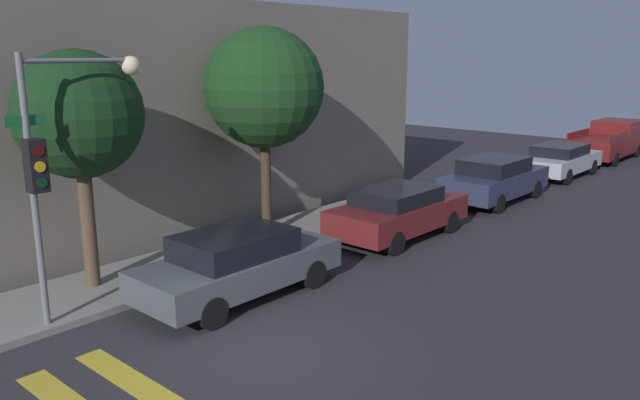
{
  "coord_description": "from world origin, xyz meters",
  "views": [
    {
      "loc": [
        -6.49,
        -7.15,
        4.9
      ],
      "look_at": [
        3.87,
        2.1,
        1.6
      ],
      "focal_mm": 35.0,
      "sensor_mm": 36.0,
      "label": 1
    }
  ],
  "objects_px": {
    "sedan_far_end": "(495,179)",
    "traffic_light_pole": "(60,145)",
    "pickup_truck": "(609,140)",
    "sedan_near_corner": "(238,263)",
    "tree_near_corner": "(79,116)",
    "sedan_tail_of_row": "(560,160)",
    "sedan_middle": "(398,211)",
    "tree_midblock": "(264,88)"
  },
  "relations": [
    {
      "from": "pickup_truck",
      "to": "tree_near_corner",
      "type": "height_order",
      "value": "tree_near_corner"
    },
    {
      "from": "sedan_near_corner",
      "to": "tree_near_corner",
      "type": "bearing_deg",
      "value": 126.18
    },
    {
      "from": "sedan_middle",
      "to": "sedan_tail_of_row",
      "type": "relative_size",
      "value": 0.97
    },
    {
      "from": "sedan_middle",
      "to": "pickup_truck",
      "type": "height_order",
      "value": "pickup_truck"
    },
    {
      "from": "sedan_middle",
      "to": "sedan_tail_of_row",
      "type": "distance_m",
      "value": 11.33
    },
    {
      "from": "traffic_light_pole",
      "to": "sedan_middle",
      "type": "bearing_deg",
      "value": -8.48
    },
    {
      "from": "sedan_middle",
      "to": "sedan_tail_of_row",
      "type": "xyz_separation_m",
      "value": [
        11.33,
        -0.0,
        -0.03
      ]
    },
    {
      "from": "sedan_near_corner",
      "to": "sedan_middle",
      "type": "xyz_separation_m",
      "value": [
        5.66,
        0.0,
        0.0
      ]
    },
    {
      "from": "tree_near_corner",
      "to": "tree_midblock",
      "type": "relative_size",
      "value": 0.9
    },
    {
      "from": "sedan_tail_of_row",
      "to": "pickup_truck",
      "type": "relative_size",
      "value": 0.83
    },
    {
      "from": "tree_near_corner",
      "to": "sedan_tail_of_row",
      "type": "bearing_deg",
      "value": -7.58
    },
    {
      "from": "traffic_light_pole",
      "to": "sedan_far_end",
      "type": "height_order",
      "value": "traffic_light_pole"
    },
    {
      "from": "sedan_near_corner",
      "to": "sedan_middle",
      "type": "bearing_deg",
      "value": 0.0
    },
    {
      "from": "sedan_middle",
      "to": "sedan_tail_of_row",
      "type": "height_order",
      "value": "sedan_middle"
    },
    {
      "from": "traffic_light_pole",
      "to": "sedan_near_corner",
      "type": "relative_size",
      "value": 1.12
    },
    {
      "from": "sedan_far_end",
      "to": "traffic_light_pole",
      "type": "bearing_deg",
      "value": 174.87
    },
    {
      "from": "traffic_light_pole",
      "to": "sedan_tail_of_row",
      "type": "distance_m",
      "value": 20.05
    },
    {
      "from": "traffic_light_pole",
      "to": "tree_midblock",
      "type": "relative_size",
      "value": 0.88
    },
    {
      "from": "sedan_near_corner",
      "to": "tree_midblock",
      "type": "xyz_separation_m",
      "value": [
        3.18,
        2.5,
        3.27
      ]
    },
    {
      "from": "pickup_truck",
      "to": "sedan_far_end",
      "type": "bearing_deg",
      "value": -180.0
    },
    {
      "from": "tree_near_corner",
      "to": "pickup_truck",
      "type": "bearing_deg",
      "value": -5.78
    },
    {
      "from": "sedan_tail_of_row",
      "to": "sedan_far_end",
      "type": "bearing_deg",
      "value": 180.0
    },
    {
      "from": "sedan_near_corner",
      "to": "pickup_truck",
      "type": "height_order",
      "value": "pickup_truck"
    },
    {
      "from": "sedan_tail_of_row",
      "to": "pickup_truck",
      "type": "distance_m",
      "value": 5.92
    },
    {
      "from": "sedan_middle",
      "to": "sedan_far_end",
      "type": "distance_m",
      "value": 5.63
    },
    {
      "from": "pickup_truck",
      "to": "tree_near_corner",
      "type": "xyz_separation_m",
      "value": [
        -24.74,
        2.5,
        2.81
      ]
    },
    {
      "from": "tree_midblock",
      "to": "tree_near_corner",
      "type": "bearing_deg",
      "value": -180.0
    },
    {
      "from": "traffic_light_pole",
      "to": "pickup_truck",
      "type": "height_order",
      "value": "traffic_light_pole"
    },
    {
      "from": "sedan_far_end",
      "to": "tree_near_corner",
      "type": "distance_m",
      "value": 13.66
    },
    {
      "from": "pickup_truck",
      "to": "tree_midblock",
      "type": "height_order",
      "value": "tree_midblock"
    },
    {
      "from": "traffic_light_pole",
      "to": "sedan_near_corner",
      "type": "height_order",
      "value": "traffic_light_pole"
    },
    {
      "from": "pickup_truck",
      "to": "sedan_near_corner",
      "type": "bearing_deg",
      "value": -180.0
    },
    {
      "from": "sedan_near_corner",
      "to": "sedan_middle",
      "type": "distance_m",
      "value": 5.66
    },
    {
      "from": "sedan_tail_of_row",
      "to": "sedan_near_corner",
      "type": "bearing_deg",
      "value": 180.0
    },
    {
      "from": "sedan_far_end",
      "to": "pickup_truck",
      "type": "bearing_deg",
      "value": 0.0
    },
    {
      "from": "sedan_tail_of_row",
      "to": "tree_near_corner",
      "type": "height_order",
      "value": "tree_near_corner"
    },
    {
      "from": "sedan_middle",
      "to": "tree_midblock",
      "type": "bearing_deg",
      "value": 134.73
    },
    {
      "from": "sedan_near_corner",
      "to": "tree_near_corner",
      "type": "relative_size",
      "value": 0.88
    },
    {
      "from": "sedan_far_end",
      "to": "tree_midblock",
      "type": "bearing_deg",
      "value": 162.83
    },
    {
      "from": "sedan_near_corner",
      "to": "tree_midblock",
      "type": "distance_m",
      "value": 5.2
    },
    {
      "from": "traffic_light_pole",
      "to": "tree_midblock",
      "type": "bearing_deg",
      "value": 11.58
    },
    {
      "from": "sedan_middle",
      "to": "tree_near_corner",
      "type": "height_order",
      "value": "tree_near_corner"
    }
  ]
}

